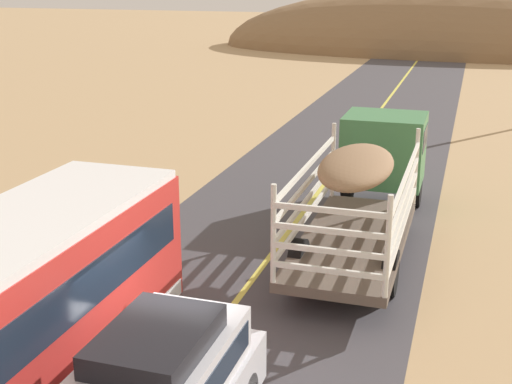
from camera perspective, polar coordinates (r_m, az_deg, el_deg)
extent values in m
cube|color=silver|center=(10.49, -8.27, -14.92)|extent=(1.75, 3.59, 0.80)
cube|color=#192333|center=(10.48, -8.28, -14.83)|extent=(1.79, 3.22, 0.44)
cube|color=black|center=(10.23, -8.29, -12.04)|extent=(1.42, 2.07, 0.36)
cylinder|color=black|center=(12.60, -8.34, -15.00)|extent=(0.26, 0.76, 0.76)
cube|color=#3F7F4C|center=(22.29, 10.54, 3.52)|extent=(2.50, 2.20, 2.20)
cube|color=#192333|center=(22.19, 10.61, 4.65)|extent=(2.53, 1.54, 0.70)
cube|color=brown|center=(17.52, 8.05, -4.08)|extent=(2.50, 6.40, 0.24)
cylinder|color=silver|center=(20.27, 6.40, 2.65)|extent=(0.12, 0.12, 2.20)
cylinder|color=silver|center=(19.97, 13.10, 2.06)|extent=(0.12, 0.12, 2.20)
cylinder|color=silver|center=(14.45, 1.45, -3.51)|extent=(0.12, 0.12, 2.20)
cylinder|color=silver|center=(14.03, 10.86, -4.51)|extent=(0.12, 0.12, 2.20)
cube|color=silver|center=(17.54, 4.23, -1.97)|extent=(0.08, 6.30, 0.12)
cube|color=silver|center=(17.18, 12.10, -2.75)|extent=(0.08, 6.30, 0.12)
cube|color=silver|center=(14.43, 5.98, -6.48)|extent=(2.40, 0.08, 0.12)
cube|color=silver|center=(17.39, 4.26, -0.60)|extent=(0.08, 6.30, 0.12)
cube|color=silver|center=(17.04, 12.20, -1.36)|extent=(0.08, 6.30, 0.12)
cube|color=silver|center=(14.26, 6.04, -4.87)|extent=(2.40, 0.08, 0.12)
cube|color=silver|center=(17.26, 4.29, 0.79)|extent=(0.08, 6.30, 0.12)
cube|color=silver|center=(16.90, 12.30, 0.05)|extent=(0.08, 6.30, 0.12)
cube|color=silver|center=(14.09, 6.10, -3.22)|extent=(2.40, 0.08, 0.12)
cube|color=silver|center=(17.14, 4.33, 2.19)|extent=(0.08, 6.30, 0.12)
cube|color=silver|center=(16.78, 12.39, 1.48)|extent=(0.08, 6.30, 0.12)
cube|color=silver|center=(13.94, 6.15, -1.53)|extent=(2.40, 0.08, 0.12)
ellipsoid|color=#8C6B4C|center=(16.89, 8.33, 2.14)|extent=(1.75, 3.84, 0.70)
cylinder|color=black|center=(22.77, 7.65, 0.70)|extent=(0.32, 1.10, 1.10)
cylinder|color=black|center=(22.53, 13.11, 0.20)|extent=(0.32, 1.10, 1.10)
cylinder|color=black|center=(16.61, 3.54, -5.74)|extent=(0.32, 1.10, 1.10)
cylinder|color=black|center=(16.28, 11.05, -6.56)|extent=(0.32, 1.10, 1.10)
cylinder|color=black|center=(15.25, -17.02, -8.98)|extent=(0.30, 1.00, 1.00)
cylinder|color=black|center=(14.20, -9.53, -10.48)|extent=(0.30, 1.00, 1.00)
ellipsoid|color=olive|center=(70.76, 17.73, 11.08)|extent=(50.21, 20.14, 12.25)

